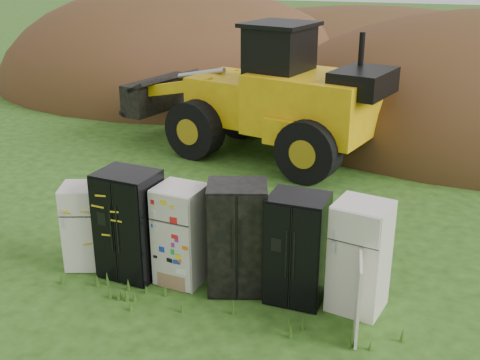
{
  "coord_description": "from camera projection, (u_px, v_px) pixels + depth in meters",
  "views": [
    {
      "loc": [
        2.97,
        -8.55,
        5.45
      ],
      "look_at": [
        -0.18,
        2.0,
        1.2
      ],
      "focal_mm": 45.0,
      "sensor_mm": 36.0,
      "label": 1
    }
  ],
  "objects": [
    {
      "name": "fridge_black_right",
      "position": [
        297.0,
        248.0,
        9.71
      ],
      "size": [
        0.97,
        0.83,
        1.84
      ],
      "primitive_type": null,
      "rotation": [
        0.0,
        0.0,
        -0.07
      ],
      "color": "black",
      "rests_on": "ground"
    },
    {
      "name": "fridge_open_door",
      "position": [
        360.0,
        257.0,
        9.46
      ],
      "size": [
        0.98,
        0.93,
        1.83
      ],
      "primitive_type": null,
      "rotation": [
        0.0,
        0.0,
        -0.23
      ],
      "color": "silver",
      "rests_on": "ground"
    },
    {
      "name": "fridge_leftmost",
      "position": [
        84.0,
        226.0,
        10.82
      ],
      "size": [
        0.85,
        0.83,
        1.56
      ],
      "primitive_type": null,
      "rotation": [
        0.0,
        0.0,
        0.3
      ],
      "color": "silver",
      "rests_on": "ground"
    },
    {
      "name": "ground",
      "position": [
        217.0,
        285.0,
        10.4
      ],
      "size": [
        120.0,
        120.0,
        0.0
      ],
      "primitive_type": "plane",
      "color": "#234311",
      "rests_on": "ground"
    },
    {
      "name": "dirt_mound_left",
      "position": [
        179.0,
        86.0,
        25.38
      ],
      "size": [
        15.68,
        11.76,
        8.25
      ],
      "primitive_type": "ellipsoid",
      "color": "#4C3418",
      "rests_on": "ground"
    },
    {
      "name": "wheel_loader",
      "position": [
        249.0,
        89.0,
        16.56
      ],
      "size": [
        8.15,
        5.1,
        3.67
      ],
      "primitive_type": null,
      "rotation": [
        0.0,
        0.0,
        -0.29
      ],
      "color": "yellow",
      "rests_on": "ground"
    },
    {
      "name": "fridge_sticker",
      "position": [
        181.0,
        234.0,
        10.28
      ],
      "size": [
        0.87,
        0.82,
        1.75
      ],
      "primitive_type": null,
      "rotation": [
        0.0,
        0.0,
        -0.14
      ],
      "color": "silver",
      "rests_on": "ground"
    },
    {
      "name": "fridge_dark_mid",
      "position": [
        237.0,
        237.0,
        10.0
      ],
      "size": [
        1.15,
        1.03,
        1.9
      ],
      "primitive_type": null,
      "rotation": [
        0.0,
        0.0,
        0.28
      ],
      "color": "black",
      "rests_on": "ground"
    },
    {
      "name": "fridge_black_side",
      "position": [
        130.0,
        224.0,
        10.46
      ],
      "size": [
        1.11,
        0.93,
        1.93
      ],
      "primitive_type": null,
      "rotation": [
        0.0,
        0.0,
        -0.15
      ],
      "color": "black",
      "rests_on": "ground"
    },
    {
      "name": "dirt_mound_back",
      "position": [
        368.0,
        79.0,
        26.73
      ],
      "size": [
        20.51,
        13.68,
        6.27
      ],
      "primitive_type": "ellipsoid",
      "color": "#4C3418",
      "rests_on": "ground"
    }
  ]
}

